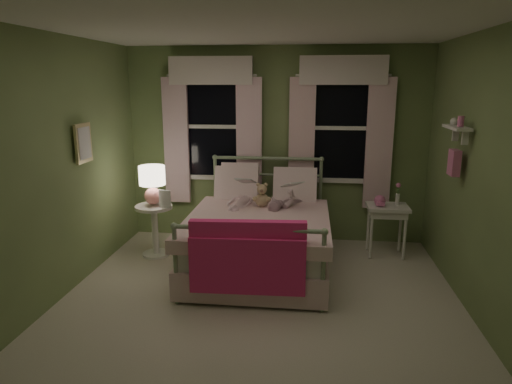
# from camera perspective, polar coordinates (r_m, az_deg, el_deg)

# --- Properties ---
(room_shell) EXTENTS (4.20, 4.20, 4.20)m
(room_shell) POSITION_cam_1_polar(r_m,az_deg,el_deg) (4.12, 0.24, 1.87)
(room_shell) COLOR beige
(room_shell) RESTS_ON ground
(bed) EXTENTS (1.58, 2.04, 1.18)m
(bed) POSITION_cam_1_polar(r_m,az_deg,el_deg) (5.33, 0.37, -5.67)
(bed) COLOR white
(bed) RESTS_ON ground
(pink_throw) EXTENTS (1.10, 0.20, 0.71)m
(pink_throw) POSITION_cam_1_polar(r_m,az_deg,el_deg) (4.31, -1.07, -7.17)
(pink_throw) COLOR #F42F7E
(pink_throw) RESTS_ON bed
(child_left) EXTENTS (0.33, 0.24, 0.84)m
(child_left) POSITION_cam_1_polar(r_m,az_deg,el_deg) (5.62, -1.91, 1.81)
(child_left) COLOR #F7D1DD
(child_left) RESTS_ON bed
(child_right) EXTENTS (0.46, 0.43, 0.77)m
(child_right) POSITION_cam_1_polar(r_m,az_deg,el_deg) (5.57, 3.80, 1.33)
(child_right) COLOR #F7D1DD
(child_right) RESTS_ON bed
(book_left) EXTENTS (0.22, 0.15, 0.26)m
(book_left) POSITION_cam_1_polar(r_m,az_deg,el_deg) (5.38, -2.31, 0.99)
(book_left) COLOR beige
(book_left) RESTS_ON child_left
(book_right) EXTENTS (0.23, 0.19, 0.26)m
(book_right) POSITION_cam_1_polar(r_m,az_deg,el_deg) (5.33, 3.65, 0.39)
(book_right) COLOR beige
(book_right) RESTS_ON child_right
(teddy_bear) EXTENTS (0.22, 0.18, 0.30)m
(teddy_bear) POSITION_cam_1_polar(r_m,az_deg,el_deg) (5.47, 0.75, -0.62)
(teddy_bear) COLOR tan
(teddy_bear) RESTS_ON bed
(nightstand_left) EXTENTS (0.46, 0.46, 0.65)m
(nightstand_left) POSITION_cam_1_polar(r_m,az_deg,el_deg) (5.84, -12.56, -3.84)
(nightstand_left) COLOR white
(nightstand_left) RESTS_ON ground
(table_lamp) EXTENTS (0.32, 0.32, 0.48)m
(table_lamp) POSITION_cam_1_polar(r_m,az_deg,el_deg) (5.71, -12.84, 1.30)
(table_lamp) COLOR pink
(table_lamp) RESTS_ON nightstand_left
(book_nightstand) EXTENTS (0.22, 0.26, 0.02)m
(book_nightstand) POSITION_cam_1_polar(r_m,az_deg,el_deg) (5.67, -11.99, -1.82)
(book_nightstand) COLOR beige
(book_nightstand) RESTS_ON nightstand_left
(nightstand_right) EXTENTS (0.50, 0.40, 0.64)m
(nightstand_right) POSITION_cam_1_polar(r_m,az_deg,el_deg) (5.89, 16.09, -2.57)
(nightstand_right) COLOR white
(nightstand_right) RESTS_ON ground
(pink_toy) EXTENTS (0.14, 0.19, 0.14)m
(pink_toy) POSITION_cam_1_polar(r_m,az_deg,el_deg) (5.83, 15.23, -1.07)
(pink_toy) COLOR pink
(pink_toy) RESTS_ON nightstand_right
(bud_vase) EXTENTS (0.06, 0.06, 0.28)m
(bud_vase) POSITION_cam_1_polar(r_m,az_deg,el_deg) (5.90, 17.31, -0.23)
(bud_vase) COLOR white
(bud_vase) RESTS_ON nightstand_right
(window_left) EXTENTS (1.34, 0.13, 1.96)m
(window_left) POSITION_cam_1_polar(r_m,az_deg,el_deg) (6.20, -5.51, 8.78)
(window_left) COLOR black
(window_left) RESTS_ON room_shell
(window_right) EXTENTS (1.34, 0.13, 1.96)m
(window_right) POSITION_cam_1_polar(r_m,az_deg,el_deg) (6.07, 10.56, 8.52)
(window_right) COLOR black
(window_right) RESTS_ON room_shell
(wall_shelf) EXTENTS (0.15, 0.50, 0.60)m
(wall_shelf) POSITION_cam_1_polar(r_m,az_deg,el_deg) (4.96, 23.69, 5.36)
(wall_shelf) COLOR white
(wall_shelf) RESTS_ON room_shell
(framed_picture) EXTENTS (0.03, 0.32, 0.42)m
(framed_picture) POSITION_cam_1_polar(r_m,az_deg,el_deg) (5.23, -20.76, 5.73)
(framed_picture) COLOR beige
(framed_picture) RESTS_ON room_shell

